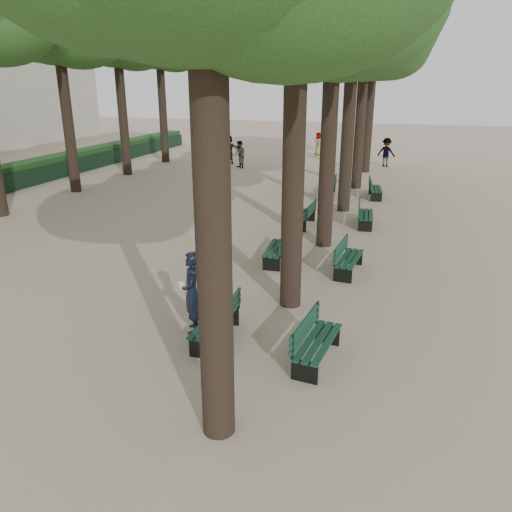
# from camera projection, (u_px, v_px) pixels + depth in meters

# --- Properties ---
(ground) EXTENTS (120.00, 120.00, 0.00)m
(ground) POSITION_uv_depth(u_px,v_px,m) (186.00, 354.00, 10.29)
(ground) COLOR tan
(ground) RESTS_ON ground
(tree_central_3) EXTENTS (6.00, 6.00, 9.95)m
(tree_central_3) POSITION_uv_depth(u_px,v_px,m) (355.00, 16.00, 19.05)
(tree_central_3) COLOR #33261C
(tree_central_3) RESTS_ON ground
(tree_central_4) EXTENTS (6.00, 6.00, 9.95)m
(tree_central_4) POSITION_uv_depth(u_px,v_px,m) (367.00, 28.00, 23.55)
(tree_central_4) COLOR #33261C
(tree_central_4) RESTS_ON ground
(tree_central_5) EXTENTS (6.00, 6.00, 9.95)m
(tree_central_5) POSITION_uv_depth(u_px,v_px,m) (375.00, 36.00, 28.06)
(tree_central_5) COLOR #33261C
(tree_central_5) RESTS_ON ground
(tree_far_3) EXTENTS (6.00, 6.00, 10.45)m
(tree_far_3) POSITION_uv_depth(u_px,v_px,m) (55.00, 14.00, 22.59)
(tree_far_3) COLOR #33261C
(tree_far_3) RESTS_ON ground
(tree_far_4) EXTENTS (6.00, 6.00, 10.45)m
(tree_far_4) POSITION_uv_depth(u_px,v_px,m) (115.00, 25.00, 27.10)
(tree_far_4) COLOR #33261C
(tree_far_4) RESTS_ON ground
(tree_far_5) EXTENTS (6.00, 6.00, 10.45)m
(tree_far_5) POSITION_uv_depth(u_px,v_px,m) (158.00, 33.00, 31.61)
(tree_far_5) COLOR #33261C
(tree_far_5) RESTS_ON ground
(bench_left_0) EXTENTS (0.58, 1.80, 0.92)m
(bench_left_0) POSITION_uv_depth(u_px,v_px,m) (215.00, 329.00, 10.77)
(bench_left_0) COLOR black
(bench_left_0) RESTS_ON ground
(bench_left_1) EXTENTS (0.70, 1.84, 0.92)m
(bench_left_1) POSITION_uv_depth(u_px,v_px,m) (276.00, 254.00, 15.42)
(bench_left_1) COLOR black
(bench_left_1) RESTS_ON ground
(bench_left_2) EXTENTS (0.61, 1.81, 0.92)m
(bench_left_2) POSITION_uv_depth(u_px,v_px,m) (304.00, 219.00, 19.22)
(bench_left_2) COLOR black
(bench_left_2) RESTS_ON ground
(bench_left_3) EXTENTS (0.57, 1.80, 0.92)m
(bench_left_3) POSITION_uv_depth(u_px,v_px,m) (328.00, 190.00, 24.33)
(bench_left_3) COLOR black
(bench_left_3) RESTS_ON ground
(bench_right_0) EXTENTS (0.77, 1.85, 0.92)m
(bench_right_0) POSITION_uv_depth(u_px,v_px,m) (317.00, 350.00, 9.94)
(bench_right_0) COLOR black
(bench_right_0) RESTS_ON ground
(bench_right_1) EXTENTS (0.72, 1.84, 0.92)m
(bench_right_1) POSITION_uv_depth(u_px,v_px,m) (349.00, 264.00, 14.54)
(bench_right_1) COLOR black
(bench_right_1) RESTS_ON ground
(bench_right_2) EXTENTS (0.73, 1.84, 0.92)m
(bench_right_2) POSITION_uv_depth(u_px,v_px,m) (365.00, 219.00, 19.24)
(bench_right_2) COLOR black
(bench_right_2) RESTS_ON ground
(bench_right_3) EXTENTS (0.81, 1.86, 0.92)m
(bench_right_3) POSITION_uv_depth(u_px,v_px,m) (375.00, 192.00, 23.80)
(bench_right_3) COLOR black
(bench_right_3) RESTS_ON ground
(man_with_map) EXTENTS (0.75, 0.84, 1.88)m
(man_with_map) POSITION_uv_depth(u_px,v_px,m) (192.00, 292.00, 10.95)
(man_with_map) COLOR black
(man_with_map) RESTS_ON ground
(pedestrian_b) EXTENTS (1.24, 0.63, 1.83)m
(pedestrian_b) POSITION_uv_depth(u_px,v_px,m) (386.00, 152.00, 32.19)
(pedestrian_b) COLOR #262628
(pedestrian_b) RESTS_ON ground
(pedestrian_d) EXTENTS (0.59, 0.89, 1.68)m
(pedestrian_d) POSITION_uv_depth(u_px,v_px,m) (318.00, 144.00, 37.01)
(pedestrian_d) COLOR #262628
(pedestrian_d) RESTS_ON ground
(pedestrian_a) EXTENTS (0.84, 0.83, 1.72)m
(pedestrian_a) POSITION_uv_depth(u_px,v_px,m) (240.00, 155.00, 31.66)
(pedestrian_a) COLOR #262628
(pedestrian_a) RESTS_ON ground
(pedestrian_e) EXTENTS (1.63, 1.41, 1.91)m
(pedestrian_e) POSITION_uv_depth(u_px,v_px,m) (229.00, 149.00, 33.26)
(pedestrian_e) COLOR #262628
(pedestrian_e) RESTS_ON ground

